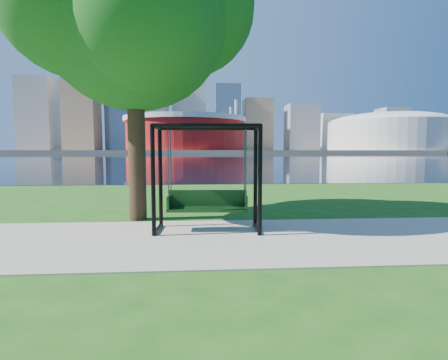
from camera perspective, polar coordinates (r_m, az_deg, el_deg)
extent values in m
plane|color=#1E5114|center=(8.34, 1.54, -8.85)|extent=(900.00, 900.00, 0.00)
cube|color=#9E937F|center=(7.85, 1.90, -9.61)|extent=(120.00, 4.00, 0.03)
cube|color=black|center=(110.08, -3.67, 3.86)|extent=(900.00, 180.00, 0.02)
cube|color=#937F60|center=(314.06, -3.94, 4.70)|extent=(900.00, 228.00, 2.00)
cylinder|color=maroon|center=(243.48, -6.29, 7.46)|extent=(80.00, 80.00, 22.00)
cylinder|color=silver|center=(244.10, -6.31, 9.69)|extent=(83.00, 83.00, 3.00)
cylinder|color=silver|center=(263.62, 1.11, 8.38)|extent=(2.00, 2.00, 32.00)
cylinder|color=silver|center=(265.91, -13.32, 8.22)|extent=(2.00, 2.00, 32.00)
cylinder|color=silver|center=(228.55, -14.86, 8.75)|extent=(2.00, 2.00, 32.00)
cylinder|color=silver|center=(225.88, 1.99, 8.96)|extent=(2.00, 2.00, 32.00)
cylinder|color=beige|center=(278.60, 25.28, 6.49)|extent=(84.00, 84.00, 20.00)
ellipsoid|color=beige|center=(279.07, 25.34, 8.34)|extent=(84.00, 84.00, 15.12)
cube|color=gray|center=(348.57, -28.00, 9.43)|extent=(28.00, 28.00, 62.00)
cube|color=#998466|center=(326.62, -22.25, 12.28)|extent=(26.00, 26.00, 88.00)
cube|color=slate|center=(343.48, -16.05, 12.66)|extent=(30.00, 24.00, 95.00)
cube|color=gray|center=(317.55, -11.36, 11.31)|extent=(24.00, 24.00, 72.00)
cube|color=silver|center=(345.51, -5.69, 11.52)|extent=(32.00, 28.00, 80.00)
cube|color=slate|center=(320.42, 0.57, 10.09)|extent=(22.00, 22.00, 58.00)
cube|color=#998466|center=(338.55, 5.49, 8.94)|extent=(26.00, 26.00, 48.00)
cube|color=gray|center=(337.62, 12.56, 8.35)|extent=(28.00, 24.00, 42.00)
cube|color=silver|center=(374.05, 17.37, 7.44)|extent=(30.00, 26.00, 36.00)
cube|color=gray|center=(377.55, 25.65, 7.46)|extent=(24.00, 24.00, 40.00)
cube|color=#998466|center=(411.01, 29.46, 6.50)|extent=(26.00, 26.00, 32.00)
sphere|color=#998466|center=(336.33, -22.53, 20.32)|extent=(10.00, 10.00, 10.00)
cylinder|color=black|center=(8.04, -11.49, -0.32)|extent=(0.10, 0.10, 2.53)
cylinder|color=black|center=(7.95, 5.90, -0.30)|extent=(0.10, 0.10, 2.53)
cylinder|color=black|center=(9.01, -10.33, 0.25)|extent=(0.10, 0.10, 2.53)
cylinder|color=black|center=(8.93, 5.16, 0.27)|extent=(0.10, 0.10, 2.53)
cylinder|color=black|center=(7.89, -2.88, 8.87)|extent=(2.42, 0.24, 0.10)
cylinder|color=black|center=(8.88, -2.65, 8.43)|extent=(2.42, 0.24, 0.10)
cylinder|color=black|center=(8.51, -11.02, 8.50)|extent=(0.15, 0.99, 0.10)
cylinder|color=black|center=(8.70, -10.75, -7.76)|extent=(0.13, 0.99, 0.08)
cylinder|color=black|center=(8.43, 5.58, 8.60)|extent=(0.15, 0.99, 0.10)
cylinder|color=black|center=(8.62, 5.44, -7.81)|extent=(0.13, 0.99, 0.08)
cube|color=black|center=(8.49, -2.71, -4.82)|extent=(1.95, 0.60, 0.07)
cube|color=black|center=(8.66, -2.67, -3.00)|extent=(1.92, 0.16, 0.42)
cube|color=black|center=(8.54, -8.96, -3.76)|extent=(0.08, 0.50, 0.37)
cube|color=black|center=(8.48, 3.59, -3.78)|extent=(0.08, 0.50, 0.37)
cylinder|color=#3A393F|center=(8.25, -9.10, 2.72)|extent=(0.03, 0.03, 1.59)
cylinder|color=#3A393F|center=(8.19, 3.58, 2.76)|extent=(0.03, 0.03, 1.59)
cylinder|color=#3A393F|center=(8.65, -8.71, 2.82)|extent=(0.03, 0.03, 1.59)
cylinder|color=#3A393F|center=(8.59, 3.37, 2.86)|extent=(0.03, 0.03, 1.59)
cylinder|color=black|center=(10.17, -14.09, 7.20)|extent=(0.48, 0.48, 4.83)
sphere|color=#164C17|center=(10.82, -14.49, 24.90)|extent=(5.27, 5.27, 5.27)
sphere|color=#164C17|center=(11.46, -6.02, 26.20)|extent=(3.95, 3.95, 3.95)
sphere|color=#164C17|center=(9.45, -12.98, 24.44)|extent=(3.51, 3.51, 3.51)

